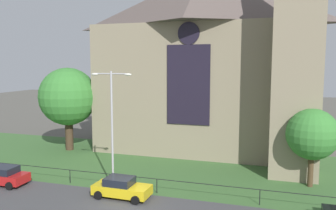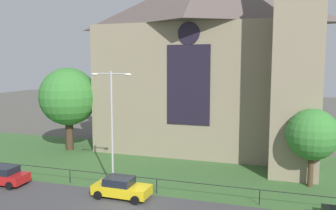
{
  "view_description": "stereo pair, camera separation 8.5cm",
  "coord_description": "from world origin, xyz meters",
  "px_view_note": "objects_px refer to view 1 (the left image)",
  "views": [
    {
      "loc": [
        9.85,
        -21.71,
        9.8
      ],
      "look_at": [
        0.56,
        8.0,
        6.12
      ],
      "focal_mm": 37.3,
      "sensor_mm": 36.0,
      "label": 1
    },
    {
      "loc": [
        9.94,
        -21.69,
        9.8
      ],
      "look_at": [
        0.56,
        8.0,
        6.12
      ],
      "focal_mm": 37.3,
      "sensor_mm": 36.0,
      "label": 2
    }
  ],
  "objects_px": {
    "streetlamp_near": "(112,116)",
    "tree_right_near": "(312,134)",
    "parked_car_red": "(2,176)",
    "church_building": "(207,60)",
    "parked_car_yellow": "(121,188)",
    "tree_left_far": "(68,97)"
  },
  "relations": [
    {
      "from": "tree_right_near",
      "to": "streetlamp_near",
      "type": "distance_m",
      "value": 15.84
    },
    {
      "from": "streetlamp_near",
      "to": "tree_right_near",
      "type": "bearing_deg",
      "value": 19.07
    },
    {
      "from": "church_building",
      "to": "streetlamp_near",
      "type": "height_order",
      "value": "church_building"
    },
    {
      "from": "church_building",
      "to": "parked_car_red",
      "type": "xyz_separation_m",
      "value": [
        -13.43,
        -17.04,
        -9.53
      ]
    },
    {
      "from": "streetlamp_near",
      "to": "parked_car_red",
      "type": "bearing_deg",
      "value": -168.37
    },
    {
      "from": "parked_car_red",
      "to": "parked_car_yellow",
      "type": "height_order",
      "value": "same"
    },
    {
      "from": "streetlamp_near",
      "to": "parked_car_red",
      "type": "relative_size",
      "value": 2.19
    },
    {
      "from": "church_building",
      "to": "parked_car_yellow",
      "type": "relative_size",
      "value": 6.13
    },
    {
      "from": "tree_left_far",
      "to": "parked_car_red",
      "type": "xyz_separation_m",
      "value": [
        1.39,
        -11.8,
        -5.34
      ]
    },
    {
      "from": "tree_right_near",
      "to": "parked_car_red",
      "type": "height_order",
      "value": "tree_right_near"
    },
    {
      "from": "parked_car_red",
      "to": "streetlamp_near",
      "type": "bearing_deg",
      "value": -169.34
    },
    {
      "from": "tree_right_near",
      "to": "streetlamp_near",
      "type": "bearing_deg",
      "value": -160.93
    },
    {
      "from": "parked_car_red",
      "to": "parked_car_yellow",
      "type": "distance_m",
      "value": 10.47
    },
    {
      "from": "streetlamp_near",
      "to": "parked_car_red",
      "type": "height_order",
      "value": "streetlamp_near"
    },
    {
      "from": "streetlamp_near",
      "to": "parked_car_yellow",
      "type": "relative_size",
      "value": 2.18
    },
    {
      "from": "tree_left_far",
      "to": "streetlamp_near",
      "type": "height_order",
      "value": "tree_left_far"
    },
    {
      "from": "parked_car_yellow",
      "to": "church_building",
      "type": "bearing_deg",
      "value": 81.17
    },
    {
      "from": "tree_left_far",
      "to": "parked_car_red",
      "type": "height_order",
      "value": "tree_left_far"
    },
    {
      "from": "tree_right_near",
      "to": "parked_car_yellow",
      "type": "distance_m",
      "value": 15.43
    },
    {
      "from": "church_building",
      "to": "parked_car_red",
      "type": "height_order",
      "value": "church_building"
    },
    {
      "from": "church_building",
      "to": "tree_left_far",
      "type": "bearing_deg",
      "value": -160.49
    },
    {
      "from": "tree_right_near",
      "to": "streetlamp_near",
      "type": "xyz_separation_m",
      "value": [
        -14.9,
        -5.15,
        1.54
      ]
    }
  ]
}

